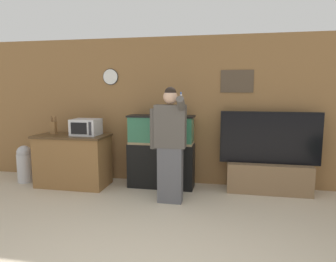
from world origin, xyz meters
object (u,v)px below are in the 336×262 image
(counter_island, at_px, (73,160))
(trash_bin, at_px, (25,163))
(aquarium_on_stand, at_px, (161,151))
(microwave, at_px, (86,127))
(person_standing, at_px, (170,143))
(knife_block, at_px, (53,127))
(tv_on_stand, at_px, (269,169))

(counter_island, bearing_deg, trash_bin, 179.03)
(aquarium_on_stand, xyz_separation_m, trash_bin, (-2.51, -0.21, -0.28))
(microwave, xyz_separation_m, trash_bin, (-1.23, -0.02, -0.70))
(counter_island, height_order, person_standing, person_standing)
(counter_island, distance_m, aquarium_on_stand, 1.56)
(knife_block, bearing_deg, counter_island, -6.96)
(knife_block, relative_size, trash_bin, 0.47)
(person_standing, bearing_deg, trash_bin, 170.66)
(counter_island, relative_size, knife_block, 3.93)
(aquarium_on_stand, bearing_deg, tv_on_stand, 1.94)
(microwave, xyz_separation_m, knife_block, (-0.63, 0.01, -0.02))
(trash_bin, bearing_deg, person_standing, -9.34)
(knife_block, distance_m, person_standing, 2.25)
(aquarium_on_stand, height_order, tv_on_stand, tv_on_stand)
(aquarium_on_stand, bearing_deg, knife_block, -174.62)
(counter_island, xyz_separation_m, trash_bin, (-0.98, 0.02, -0.11))
(knife_block, xyz_separation_m, aquarium_on_stand, (1.92, 0.18, -0.39))
(aquarium_on_stand, distance_m, tv_on_stand, 1.81)
(microwave, distance_m, tv_on_stand, 3.16)
(counter_island, relative_size, microwave, 2.74)
(knife_block, bearing_deg, person_standing, -12.56)
(counter_island, relative_size, tv_on_stand, 0.78)
(counter_island, xyz_separation_m, tv_on_stand, (3.33, 0.29, -0.06))
(microwave, relative_size, person_standing, 0.26)
(counter_island, distance_m, trash_bin, 0.98)
(aquarium_on_stand, height_order, person_standing, person_standing)
(microwave, relative_size, trash_bin, 0.67)
(knife_block, bearing_deg, microwave, -1.23)
(person_standing, bearing_deg, microwave, 163.10)
(knife_block, xyz_separation_m, trash_bin, (-0.60, -0.03, -0.67))
(person_standing, bearing_deg, aquarium_on_stand, 112.37)
(knife_block, xyz_separation_m, tv_on_stand, (3.71, 0.24, -0.63))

